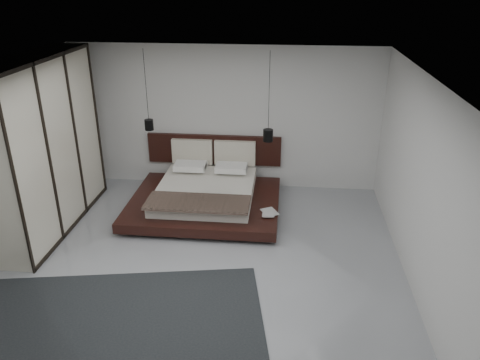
# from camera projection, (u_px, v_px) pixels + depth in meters

# --- Properties ---
(floor) EXTENTS (6.00, 6.00, 0.00)m
(floor) POSITION_uv_depth(u_px,v_px,m) (199.00, 266.00, 6.94)
(floor) COLOR #95989D
(floor) RESTS_ON ground
(ceiling) EXTENTS (6.00, 6.00, 0.00)m
(ceiling) POSITION_uv_depth(u_px,v_px,m) (192.00, 78.00, 5.81)
(ceiling) COLOR white
(ceiling) RESTS_ON wall_back
(wall_back) EXTENTS (6.00, 0.00, 6.00)m
(wall_back) POSITION_uv_depth(u_px,v_px,m) (225.00, 118.00, 9.10)
(wall_back) COLOR silver
(wall_back) RESTS_ON floor
(wall_front) EXTENTS (6.00, 0.00, 6.00)m
(wall_front) POSITION_uv_depth(u_px,v_px,m) (124.00, 336.00, 3.65)
(wall_front) COLOR silver
(wall_front) RESTS_ON floor
(wall_right) EXTENTS (0.00, 6.00, 6.00)m
(wall_right) POSITION_uv_depth(u_px,v_px,m) (422.00, 190.00, 6.10)
(wall_right) COLOR silver
(wall_right) RESTS_ON floor
(lattice_screen) EXTENTS (0.05, 0.90, 2.60)m
(lattice_screen) POSITION_uv_depth(u_px,v_px,m) (68.00, 127.00, 8.92)
(lattice_screen) COLOR black
(lattice_screen) RESTS_ON floor
(bed) EXTENTS (2.67, 2.35, 1.06)m
(bed) POSITION_uv_depth(u_px,v_px,m) (206.00, 193.00, 8.59)
(bed) COLOR black
(bed) RESTS_ON floor
(book_lower) EXTENTS (0.34, 0.37, 0.03)m
(book_lower) POSITION_uv_depth(u_px,v_px,m) (264.00, 213.00, 7.91)
(book_lower) COLOR #99724C
(book_lower) RESTS_ON bed
(book_upper) EXTENTS (0.21, 0.28, 0.02)m
(book_upper) POSITION_uv_depth(u_px,v_px,m) (262.00, 213.00, 7.88)
(book_upper) COLOR #99724C
(book_upper) RESTS_ON book_lower
(pendant_left) EXTENTS (0.16, 0.16, 1.47)m
(pendant_left) POSITION_uv_depth(u_px,v_px,m) (149.00, 124.00, 8.59)
(pendant_left) COLOR black
(pendant_left) RESTS_ON ceiling
(pendant_right) EXTENTS (0.18, 0.18, 1.61)m
(pendant_right) POSITION_uv_depth(u_px,v_px,m) (268.00, 135.00, 8.44)
(pendant_right) COLOR black
(pendant_right) RESTS_ON ceiling
(wardrobe) EXTENTS (0.68, 2.91, 2.86)m
(wardrobe) POSITION_uv_depth(u_px,v_px,m) (43.00, 146.00, 7.55)
(wardrobe) COLOR beige
(wardrobe) RESTS_ON floor
(rug) EXTENTS (4.33, 3.43, 0.02)m
(rug) POSITION_uv_depth(u_px,v_px,m) (100.00, 344.00, 5.47)
(rug) COLOR black
(rug) RESTS_ON floor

